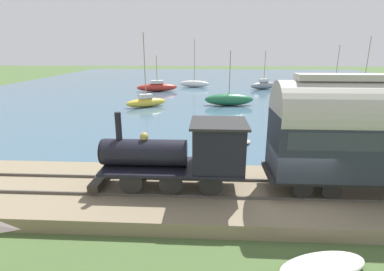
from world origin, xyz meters
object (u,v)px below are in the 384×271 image
at_px(steam_locomotive, 187,151).
at_px(sailboat_yellow, 146,102).
at_px(sailboat_red, 157,87).
at_px(rowboat_mid_harbor, 166,151).
at_px(sailboat_green, 229,99).
at_px(sailboat_teal, 362,92).
at_px(passenger_coach, 381,130).
at_px(sailboat_black, 334,88).
at_px(rowboat_off_pier, 349,138).
at_px(rowboat_near_shore, 235,144).
at_px(beached_dinghy, 323,266).
at_px(sailboat_gray, 264,85).
at_px(sailboat_white, 194,84).

relative_size(steam_locomotive, sailboat_yellow, 0.81).
bearing_deg(sailboat_red, rowboat_mid_harbor, 174.97).
relative_size(sailboat_green, sailboat_teal, 0.78).
xyz_separation_m(passenger_coach, sailboat_red, (33.67, 14.68, -2.63)).
bearing_deg(sailboat_black, sailboat_yellow, 152.92).
bearing_deg(sailboat_red, sailboat_black, -100.86).
xyz_separation_m(passenger_coach, rowboat_off_pier, (9.44, -3.33, -3.11)).
height_order(rowboat_near_shore, beached_dinghy, beached_dinghy).
xyz_separation_m(sailboat_gray, rowboat_off_pier, (-27.81, -1.33, -0.47)).
xyz_separation_m(sailboat_green, sailboat_black, (13.32, -17.14, -0.26)).
height_order(sailboat_red, rowboat_mid_harbor, sailboat_red).
bearing_deg(rowboat_off_pier, sailboat_teal, 14.15).
relative_size(steam_locomotive, sailboat_red, 1.02).
bearing_deg(passenger_coach, steam_locomotive, 90.00).
xyz_separation_m(sailboat_gray, beached_dinghy, (-41.44, 5.39, -0.44)).
xyz_separation_m(sailboat_yellow, beached_dinghy, (-25.37, -10.44, -0.38)).
xyz_separation_m(sailboat_gray, sailboat_black, (-1.29, -10.67, -0.21)).
distance_m(steam_locomotive, sailboat_white, 39.11).
distance_m(rowboat_mid_harbor, beached_dinghy, 11.72).
bearing_deg(sailboat_teal, sailboat_yellow, 108.63).
bearing_deg(sailboat_white, sailboat_yellow, 174.16).
distance_m(sailboat_gray, sailboat_red, 17.06).
height_order(rowboat_near_shore, rowboat_mid_harbor, rowboat_mid_harbor).
height_order(sailboat_white, rowboat_off_pier, sailboat_white).
distance_m(sailboat_green, sailboat_black, 21.71).
height_order(sailboat_white, beached_dinghy, sailboat_white).
distance_m(steam_locomotive, passenger_coach, 7.78).
bearing_deg(rowboat_near_shore, steam_locomotive, 121.97).
relative_size(rowboat_near_shore, rowboat_mid_harbor, 1.10).
height_order(sailboat_yellow, rowboat_off_pier, sailboat_yellow).
height_order(steam_locomotive, sailboat_yellow, sailboat_yellow).
bearing_deg(sailboat_teal, sailboat_red, 83.77).
height_order(sailboat_red, rowboat_near_shore, sailboat_red).
bearing_deg(rowboat_off_pier, passenger_coach, -157.76).
height_order(steam_locomotive, sailboat_black, sailboat_black).
distance_m(sailboat_green, sailboat_red, 15.02).
distance_m(sailboat_gray, sailboat_yellow, 22.56).
bearing_deg(rowboat_mid_harbor, passenger_coach, -97.83).
distance_m(sailboat_yellow, beached_dinghy, 27.44).
distance_m(sailboat_white, rowboat_mid_harbor, 33.22).
relative_size(steam_locomotive, sailboat_white, 0.84).
bearing_deg(passenger_coach, sailboat_yellow, 33.14).
bearing_deg(passenger_coach, sailboat_teal, -25.08).
xyz_separation_m(rowboat_off_pier, rowboat_mid_harbor, (-3.61, 12.78, -0.02)).
bearing_deg(steam_locomotive, rowboat_mid_harbor, 16.61).
distance_m(sailboat_yellow, rowboat_mid_harbor, 15.97).
xyz_separation_m(sailboat_teal, rowboat_off_pier, (-20.54, 10.70, -0.43)).
relative_size(sailboat_green, rowboat_off_pier, 2.30).
height_order(sailboat_teal, sailboat_yellow, sailboat_yellow).
xyz_separation_m(steam_locomotive, rowboat_off_pier, (9.44, -11.04, -2.09)).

